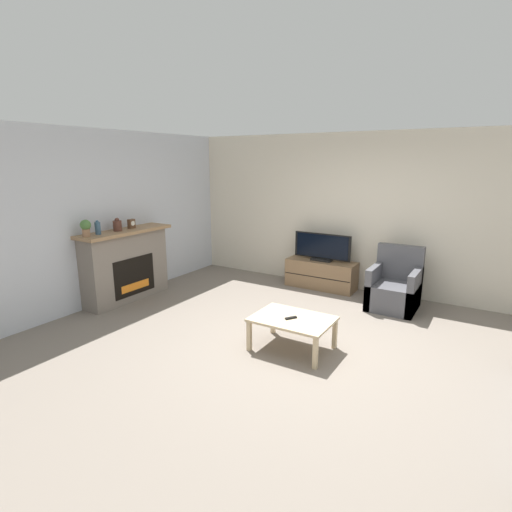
{
  "coord_description": "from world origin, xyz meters",
  "views": [
    {
      "loc": [
        1.88,
        -4.18,
        2.23
      ],
      "look_at": [
        -1.13,
        0.72,
        0.85
      ],
      "focal_mm": 28.0,
      "sensor_mm": 36.0,
      "label": 1
    }
  ],
  "objects_px": {
    "potted_plant": "(86,227)",
    "tv_stand": "(321,274)",
    "mantel_clock": "(131,224)",
    "coffee_table": "(293,322)",
    "remote": "(291,318)",
    "mantel_vase_centre_left": "(117,225)",
    "fireplace": "(126,264)",
    "armchair": "(394,289)",
    "mantel_vase_left": "(98,228)",
    "tv": "(322,248)"
  },
  "relations": [
    {
      "from": "mantel_vase_centre_left",
      "to": "tv",
      "type": "relative_size",
      "value": 0.2
    },
    {
      "from": "mantel_clock",
      "to": "tv_stand",
      "type": "height_order",
      "value": "mantel_clock"
    },
    {
      "from": "fireplace",
      "to": "coffee_table",
      "type": "bearing_deg",
      "value": -3.76
    },
    {
      "from": "fireplace",
      "to": "armchair",
      "type": "height_order",
      "value": "fireplace"
    },
    {
      "from": "mantel_clock",
      "to": "potted_plant",
      "type": "relative_size",
      "value": 0.61
    },
    {
      "from": "mantel_vase_left",
      "to": "tv",
      "type": "xyz_separation_m",
      "value": [
        2.46,
        2.71,
        -0.53
      ]
    },
    {
      "from": "potted_plant",
      "to": "tv_stand",
      "type": "relative_size",
      "value": 0.2
    },
    {
      "from": "mantel_vase_centre_left",
      "to": "tv",
      "type": "xyz_separation_m",
      "value": [
        2.46,
        2.35,
        -0.52
      ]
    },
    {
      "from": "mantel_clock",
      "to": "coffee_table",
      "type": "distance_m",
      "value": 3.24
    },
    {
      "from": "potted_plant",
      "to": "mantel_clock",
      "type": "bearing_deg",
      "value": 89.95
    },
    {
      "from": "tv",
      "to": "mantel_clock",
      "type": "bearing_deg",
      "value": -139.87
    },
    {
      "from": "mantel_vase_centre_left",
      "to": "tv",
      "type": "bearing_deg",
      "value": 43.7
    },
    {
      "from": "fireplace",
      "to": "mantel_clock",
      "type": "bearing_deg",
      "value": 83.64
    },
    {
      "from": "potted_plant",
      "to": "armchair",
      "type": "height_order",
      "value": "potted_plant"
    },
    {
      "from": "remote",
      "to": "potted_plant",
      "type": "bearing_deg",
      "value": -139.04
    },
    {
      "from": "mantel_vase_centre_left",
      "to": "armchair",
      "type": "distance_m",
      "value": 4.41
    },
    {
      "from": "mantel_clock",
      "to": "coffee_table",
      "type": "bearing_deg",
      "value": -6.69
    },
    {
      "from": "mantel_vase_centre_left",
      "to": "potted_plant",
      "type": "bearing_deg",
      "value": -90.0
    },
    {
      "from": "mantel_vase_left",
      "to": "mantel_clock",
      "type": "xyz_separation_m",
      "value": [
        0.0,
        0.64,
        -0.02
      ]
    },
    {
      "from": "tv",
      "to": "remote",
      "type": "xyz_separation_m",
      "value": [
        0.63,
        -2.47,
        -0.31
      ]
    },
    {
      "from": "mantel_clock",
      "to": "potted_plant",
      "type": "xyz_separation_m",
      "value": [
        -0.0,
        -0.83,
        0.06
      ]
    },
    {
      "from": "remote",
      "to": "coffee_table",
      "type": "bearing_deg",
      "value": 110.94
    },
    {
      "from": "mantel_vase_centre_left",
      "to": "mantel_clock",
      "type": "height_order",
      "value": "mantel_vase_centre_left"
    },
    {
      "from": "tv_stand",
      "to": "remote",
      "type": "bearing_deg",
      "value": -75.6
    },
    {
      "from": "potted_plant",
      "to": "coffee_table",
      "type": "relative_size",
      "value": 0.26
    },
    {
      "from": "tv",
      "to": "mantel_vase_left",
      "type": "bearing_deg",
      "value": -132.25
    },
    {
      "from": "fireplace",
      "to": "mantel_vase_left",
      "type": "xyz_separation_m",
      "value": [
        0.02,
        -0.48,
        0.67
      ]
    },
    {
      "from": "mantel_clock",
      "to": "potted_plant",
      "type": "height_order",
      "value": "potted_plant"
    },
    {
      "from": "fireplace",
      "to": "tv_stand",
      "type": "relative_size",
      "value": 1.29
    },
    {
      "from": "mantel_clock",
      "to": "coffee_table",
      "type": "xyz_separation_m",
      "value": [
        3.1,
        -0.36,
        -0.88
      ]
    },
    {
      "from": "mantel_vase_left",
      "to": "coffee_table",
      "type": "height_order",
      "value": "mantel_vase_left"
    },
    {
      "from": "potted_plant",
      "to": "mantel_vase_left",
      "type": "bearing_deg",
      "value": 90.0
    },
    {
      "from": "mantel_vase_left",
      "to": "tv_stand",
      "type": "height_order",
      "value": "mantel_vase_left"
    },
    {
      "from": "mantel_vase_centre_left",
      "to": "armchair",
      "type": "xyz_separation_m",
      "value": [
        3.81,
        2.01,
        -0.95
      ]
    },
    {
      "from": "tv_stand",
      "to": "armchair",
      "type": "height_order",
      "value": "armchair"
    },
    {
      "from": "mantel_vase_centre_left",
      "to": "remote",
      "type": "bearing_deg",
      "value": -2.18
    },
    {
      "from": "mantel_vase_centre_left",
      "to": "remote",
      "type": "height_order",
      "value": "mantel_vase_centre_left"
    },
    {
      "from": "tv_stand",
      "to": "tv",
      "type": "height_order",
      "value": "tv"
    },
    {
      "from": "potted_plant",
      "to": "coffee_table",
      "type": "height_order",
      "value": "potted_plant"
    },
    {
      "from": "mantel_vase_left",
      "to": "coffee_table",
      "type": "xyz_separation_m",
      "value": [
        3.1,
        0.27,
        -0.9
      ]
    },
    {
      "from": "fireplace",
      "to": "armchair",
      "type": "xyz_separation_m",
      "value": [
        3.82,
        1.89,
        -0.29
      ]
    },
    {
      "from": "mantel_clock",
      "to": "tv_stand",
      "type": "relative_size",
      "value": 0.12
    },
    {
      "from": "remote",
      "to": "tv_stand",
      "type": "bearing_deg",
      "value": 137.3
    },
    {
      "from": "mantel_vase_centre_left",
      "to": "mantel_clock",
      "type": "xyz_separation_m",
      "value": [
        0.0,
        0.28,
        -0.02
      ]
    },
    {
      "from": "coffee_table",
      "to": "armchair",
      "type": "bearing_deg",
      "value": 71.31
    },
    {
      "from": "tv_stand",
      "to": "armchair",
      "type": "distance_m",
      "value": 1.39
    },
    {
      "from": "mantel_vase_left",
      "to": "mantel_clock",
      "type": "relative_size",
      "value": 1.42
    },
    {
      "from": "mantel_vase_left",
      "to": "potted_plant",
      "type": "relative_size",
      "value": 0.87
    },
    {
      "from": "mantel_clock",
      "to": "fireplace",
      "type": "bearing_deg",
      "value": -96.36
    },
    {
      "from": "coffee_table",
      "to": "potted_plant",
      "type": "bearing_deg",
      "value": -171.37
    }
  ]
}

